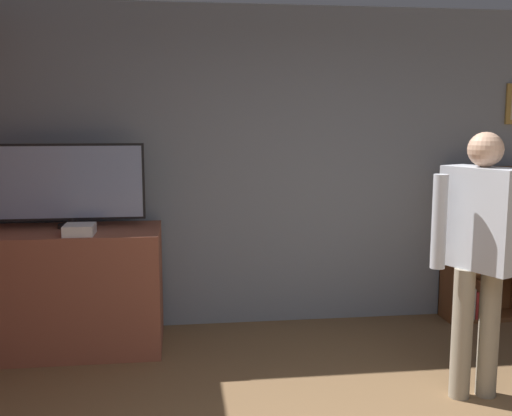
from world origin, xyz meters
The scene contains 6 objects.
wall_back centered at (0.01, 3.15, 1.35)m, with size 6.83×0.09×2.70m.
tv_ledge centered at (-1.72, 2.69, 0.47)m, with size 1.34×0.71×0.93m.
television centered at (-1.72, 2.79, 1.27)m, with size 1.12×0.22×0.65m.
game_console centered at (-1.62, 2.48, 0.97)m, with size 0.21×0.23×0.08m.
bookshelf centered at (1.71, 2.97, 0.62)m, with size 0.73×0.28×1.35m.
person centered at (0.95, 1.52, 1.01)m, with size 0.64×0.54×1.69m.
Camera 1 is at (-0.89, -1.91, 1.76)m, focal length 42.00 mm.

